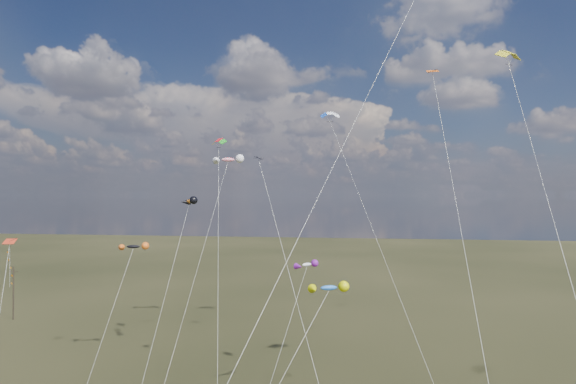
# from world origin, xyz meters

# --- Properties ---
(utility_pole_far) EXTENTS (1.40, 0.20, 8.00)m
(utility_pole_far) POSITION_xyz_m (-46.00, 44.00, 4.09)
(utility_pole_far) COLOR black
(utility_pole_far) RESTS_ON ground
(diamond_black_mid) EXTENTS (9.39, 15.05, 22.51)m
(diamond_black_mid) POSITION_xyz_m (-0.83, 18.28, 15.22)
(diamond_black_mid) COLOR black
(diamond_black_mid) RESTS_ON ground
(diamond_red_low) EXTENTS (3.80, 7.79, 14.71)m
(diamond_red_low) POSITION_xyz_m (-25.51, 16.31, 11.98)
(diamond_red_low) COLOR #B93119
(diamond_red_low) RESTS_ON ground
(diamond_orange_center) EXTENTS (2.98, 16.44, 29.27)m
(diamond_orange_center) POSITION_xyz_m (12.85, 13.74, 21.18)
(diamond_orange_center) COLOR orange
(diamond_orange_center) RESTS_ON ground
(parafoil_yellow) EXTENTS (2.70, 27.77, 31.80)m
(parafoil_yellow) POSITION_xyz_m (18.97, 20.84, 30.97)
(parafoil_yellow) COLOR gold
(parafoil_yellow) RESTS_ON ground
(parafoil_blue_white) EXTENTS (12.82, 20.13, 30.16)m
(parafoil_blue_white) POSITION_xyz_m (1.99, 41.37, 29.37)
(parafoil_blue_white) COLOR blue
(parafoil_blue_white) RESTS_ON ground
(parafoil_tricolor) EXTENTS (5.74, 16.70, 25.61)m
(parafoil_tricolor) POSITION_xyz_m (-10.12, 31.05, 24.86)
(parafoil_tricolor) COLOR gold
(parafoil_tricolor) RESTS_ON ground
(novelty_black_orange) EXTENTS (3.11, 10.03, 13.34)m
(novelty_black_orange) POSITION_xyz_m (-19.57, 28.96, 12.84)
(novelty_black_orange) COLOR black
(novelty_black_orange) RESTS_ON ground
(novelty_orange_black) EXTENTS (2.70, 12.26, 18.58)m
(novelty_orange_black) POSITION_xyz_m (-13.47, 30.51, 17.97)
(novelty_orange_black) COLOR orange
(novelty_orange_black) RESTS_ON ground
(novelty_white_purple) EXTENTS (4.31, 8.39, 12.86)m
(novelty_white_purple) POSITION_xyz_m (1.42, 19.73, 12.42)
(novelty_white_purple) COLOR white
(novelty_white_purple) RESTS_ON ground
(novelty_redwhite_stripe) EXTENTS (3.89, 22.07, 24.38)m
(novelty_redwhite_stripe) POSITION_xyz_m (-12.34, 42.90, 23.61)
(novelty_redwhite_stripe) COLOR red
(novelty_redwhite_stripe) RESTS_ON ground
(novelty_blue_yellow) EXTENTS (7.76, 8.86, 12.59)m
(novelty_blue_yellow) POSITION_xyz_m (4.10, 10.35, 12.11)
(novelty_blue_yellow) COLOR blue
(novelty_blue_yellow) RESTS_ON ground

